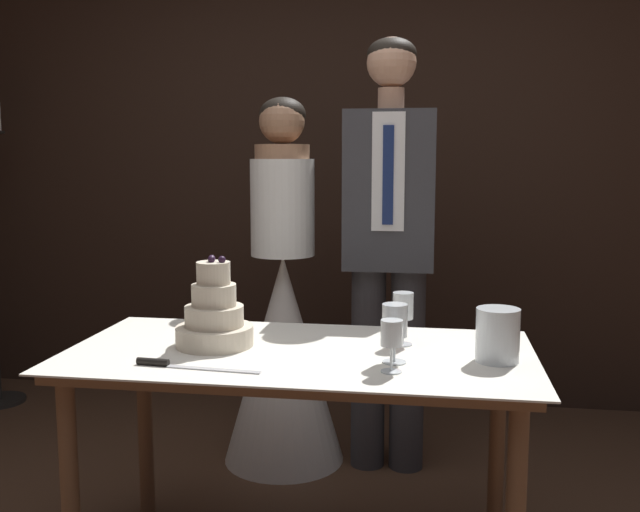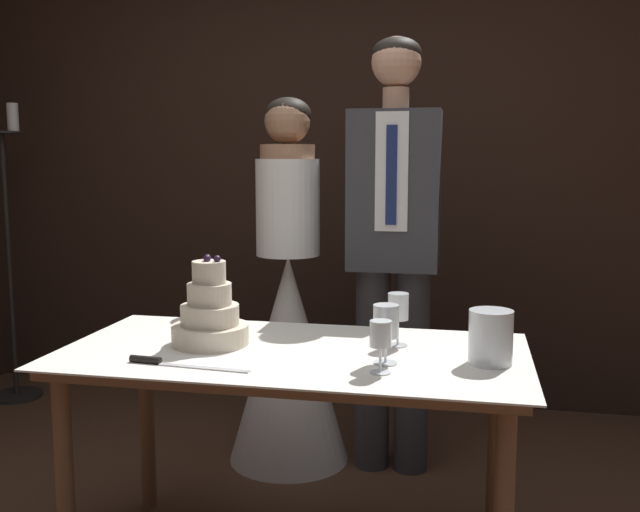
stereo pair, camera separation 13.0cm
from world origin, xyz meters
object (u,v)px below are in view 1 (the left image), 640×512
object	(u,v)px
hurricane_candle	(498,336)
wine_glass_near	(395,322)
wine_glass_middle	(403,309)
tiered_cake	(214,317)
wine_glass_far	(392,336)
bride	(283,332)
cake_knife	(174,364)
groom	(389,236)
cake_table	(299,376)

from	to	relation	value
hurricane_candle	wine_glass_near	bearing A→B (deg)	-168.21
wine_glass_middle	hurricane_candle	size ratio (longest dim) A/B	1.08
tiered_cake	wine_glass_middle	world-z (taller)	tiered_cake
wine_glass_far	bride	xyz separation A→B (m)	(-0.54, 1.04, -0.26)
cake_knife	groom	world-z (taller)	groom
cake_table	groom	xyz separation A→B (m)	(0.23, 0.85, 0.37)
cake_table	wine_glass_near	size ratio (longest dim) A/B	8.27
wine_glass_far	groom	bearing A→B (deg)	94.03
groom	wine_glass_far	bearing A→B (deg)	-85.97
tiered_cake	hurricane_candle	distance (m)	0.91
cake_table	wine_glass_middle	world-z (taller)	wine_glass_middle
wine_glass_near	bride	size ratio (longest dim) A/B	0.11
cake_table	tiered_cake	world-z (taller)	tiered_cake
hurricane_candle	bride	xyz separation A→B (m)	(-0.85, 0.87, -0.23)
bride	cake_knife	bearing A→B (deg)	-95.36
cake_knife	hurricane_candle	distance (m)	0.98
hurricane_candle	groom	xyz separation A→B (m)	(-0.38, 0.87, 0.21)
cake_table	hurricane_candle	world-z (taller)	hurricane_candle
cake_knife	groom	xyz separation A→B (m)	(0.57, 1.09, 0.28)
tiered_cake	wine_glass_far	xyz separation A→B (m)	(0.59, -0.21, 0.01)
wine_glass_middle	bride	size ratio (longest dim) A/B	0.11
cake_knife	wine_glass_middle	world-z (taller)	wine_glass_middle
cake_knife	wine_glass_far	xyz separation A→B (m)	(0.64, 0.05, 0.10)
tiered_cake	cake_knife	xyz separation A→B (m)	(-0.05, -0.25, -0.09)
bride	groom	world-z (taller)	groom
bride	groom	bearing A→B (deg)	-0.06
tiered_cake	wine_glass_far	world-z (taller)	tiered_cake
wine_glass_near	wine_glass_far	size ratio (longest dim) A/B	1.17
tiered_cake	wine_glass_middle	distance (m)	0.62
tiered_cake	wine_glass_far	distance (m)	0.63
wine_glass_far	hurricane_candle	distance (m)	0.35
wine_glass_middle	wine_glass_far	bearing A→B (deg)	-93.52
cake_knife	bride	bearing A→B (deg)	89.14
wine_glass_far	tiered_cake	bearing A→B (deg)	160.93
cake_table	wine_glass_near	bearing A→B (deg)	-16.39
cake_table	groom	bearing A→B (deg)	74.63
tiered_cake	wine_glass_far	size ratio (longest dim) A/B	1.96
cake_table	groom	size ratio (longest dim) A/B	0.80
hurricane_candle	bride	size ratio (longest dim) A/B	0.10
cake_knife	tiered_cake	bearing A→B (deg)	83.93
wine_glass_far	bride	world-z (taller)	bride
bride	tiered_cake	bearing A→B (deg)	-93.74
cake_knife	wine_glass_near	distance (m)	0.67
wine_glass_near	bride	bearing A→B (deg)	120.00
wine_glass_far	wine_glass_middle	bearing A→B (deg)	86.48
wine_glass_near	cake_knife	bearing A→B (deg)	-167.15
wine_glass_near	wine_glass_far	bearing A→B (deg)	-91.94
bride	groom	distance (m)	0.64
cake_knife	bride	world-z (taller)	bride
cake_knife	wine_glass_middle	distance (m)	0.76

